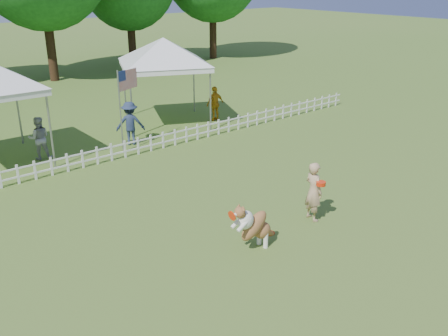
% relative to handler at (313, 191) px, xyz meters
% --- Properties ---
extents(ground, '(120.00, 120.00, 0.00)m').
position_rel_handler_xyz_m(ground, '(-1.12, -0.07, -0.75)').
color(ground, '#416A21').
rests_on(ground, ground).
extents(picket_fence, '(22.00, 0.08, 0.60)m').
position_rel_handler_xyz_m(picket_fence, '(-1.12, 6.93, -0.45)').
color(picket_fence, white).
rests_on(picket_fence, ground).
extents(handler, '(0.45, 0.61, 1.51)m').
position_rel_handler_xyz_m(handler, '(0.00, 0.00, 0.00)').
color(handler, tan).
rests_on(handler, ground).
extents(dog, '(1.16, 0.39, 1.19)m').
position_rel_handler_xyz_m(dog, '(-2.11, -0.16, -0.16)').
color(dog, brown).
rests_on(dog, ground).
extents(frisbee_on_turf, '(0.32, 0.32, 0.02)m').
position_rel_handler_xyz_m(frisbee_on_turf, '(-1.34, 0.15, -0.74)').
color(frisbee_on_turf, red).
rests_on(frisbee_on_turf, ground).
extents(canopy_tent_right, '(4.29, 4.29, 3.35)m').
position_rel_handler_xyz_m(canopy_tent_right, '(1.97, 9.51, 0.92)').
color(canopy_tent_right, silver).
rests_on(canopy_tent_right, ground).
extents(flag_pole, '(1.03, 0.54, 2.81)m').
position_rel_handler_xyz_m(flag_pole, '(-1.15, 7.47, 0.65)').
color(flag_pole, gray).
rests_on(flag_pole, ground).
extents(spectator_a, '(0.85, 0.76, 1.43)m').
position_rel_handler_xyz_m(spectator_a, '(-3.57, 8.60, -0.04)').
color(spectator_a, '#929297').
rests_on(spectator_a, ground).
extents(spectator_b, '(1.16, 1.00, 1.56)m').
position_rel_handler_xyz_m(spectator_b, '(-0.51, 8.05, 0.02)').
color(spectator_b, '#212D48').
rests_on(spectator_b, ground).
extents(spectator_c, '(0.84, 0.36, 1.43)m').
position_rel_handler_xyz_m(spectator_c, '(3.76, 8.56, -0.04)').
color(spectator_c, orange).
rests_on(spectator_c, ground).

